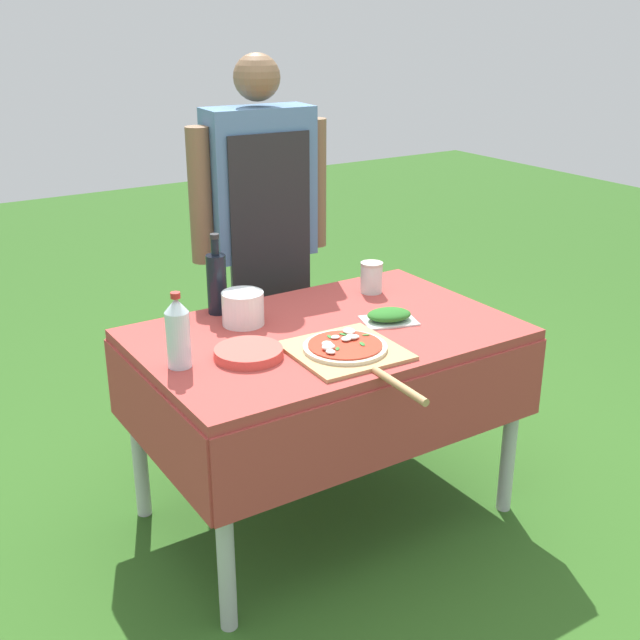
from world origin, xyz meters
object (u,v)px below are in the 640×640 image
at_px(person_cook, 261,221).
at_px(herb_container, 389,316).
at_px(mixing_tub, 243,308).
at_px(water_bottle, 178,332).
at_px(plate_stack, 249,353).
at_px(pizza_on_peel, 347,350).
at_px(prep_table, 325,356).
at_px(oil_bottle, 217,282).
at_px(sauce_jar, 371,279).

height_order(person_cook, herb_container, person_cook).
bearing_deg(mixing_tub, water_bottle, -147.49).
relative_size(mixing_tub, plate_stack, 0.66).
relative_size(person_cook, water_bottle, 6.68).
relative_size(pizza_on_peel, herb_container, 2.76).
bearing_deg(water_bottle, herb_container, -3.37).
bearing_deg(water_bottle, person_cook, 46.35).
height_order(prep_table, water_bottle, water_bottle).
relative_size(person_cook, oil_bottle, 5.47).
height_order(plate_stack, sauce_jar, sauce_jar).
xyz_separation_m(prep_table, mixing_tub, (-0.21, 0.20, 0.16)).
bearing_deg(sauce_jar, pizza_on_peel, -133.26).
height_order(person_cook, pizza_on_peel, person_cook).
height_order(pizza_on_peel, oil_bottle, oil_bottle).
relative_size(prep_table, sauce_jar, 10.78).
bearing_deg(pizza_on_peel, prep_table, 77.83).
distance_m(prep_table, herb_container, 0.27).
distance_m(mixing_tub, plate_stack, 0.29).
relative_size(prep_table, person_cook, 0.80).
bearing_deg(sauce_jar, prep_table, -147.43).
bearing_deg(oil_bottle, prep_table, -55.73).
xyz_separation_m(water_bottle, mixing_tub, (0.33, 0.21, -0.05)).
bearing_deg(oil_bottle, water_bottle, -130.27).
height_order(pizza_on_peel, sauce_jar, sauce_jar).
bearing_deg(sauce_jar, mixing_tub, -176.65).
distance_m(person_cook, pizza_on_peel, 0.96).
bearing_deg(herb_container, plate_stack, -179.26).
relative_size(oil_bottle, water_bottle, 1.22).
distance_m(plate_stack, sauce_jar, 0.76).
bearing_deg(person_cook, herb_container, 100.87).
height_order(prep_table, oil_bottle, oil_bottle).
xyz_separation_m(prep_table, water_bottle, (-0.54, -0.01, 0.21)).
distance_m(pizza_on_peel, herb_container, 0.33).
xyz_separation_m(herb_container, plate_stack, (-0.56, -0.01, -0.01)).
distance_m(prep_table, sauce_jar, 0.46).
bearing_deg(prep_table, mixing_tub, 136.76).
bearing_deg(plate_stack, water_bottle, 165.93).
height_order(oil_bottle, sauce_jar, oil_bottle).
height_order(pizza_on_peel, water_bottle, water_bottle).
xyz_separation_m(herb_container, mixing_tub, (-0.44, 0.26, 0.04)).
bearing_deg(person_cook, sauce_jar, 119.39).
distance_m(prep_table, plate_stack, 0.36).
bearing_deg(prep_table, person_cook, 78.56).
relative_size(prep_table, plate_stack, 5.80).
bearing_deg(person_cook, oil_bottle, 47.59).
distance_m(person_cook, sauce_jar, 0.55).
xyz_separation_m(person_cook, sauce_jar, (0.22, -0.47, -0.16)).
bearing_deg(herb_container, person_cook, 96.58).
distance_m(oil_bottle, herb_container, 0.63).
bearing_deg(mixing_tub, sauce_jar, 3.35).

